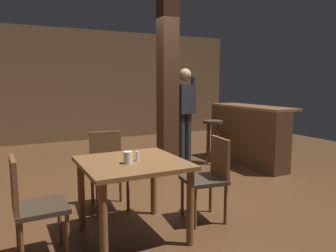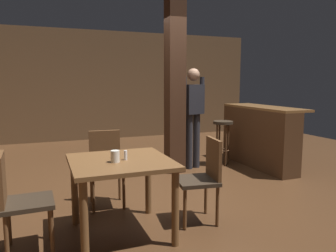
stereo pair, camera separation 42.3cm
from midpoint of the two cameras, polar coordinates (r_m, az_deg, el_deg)
ground_plane at (r=4.71m, az=-2.10°, el=-10.82°), size 10.80×10.80×0.00m
wall_back at (r=8.76m, az=-14.71°, el=6.83°), size 8.00×0.10×2.80m
pillar at (r=5.37m, az=-2.33°, el=6.68°), size 0.28×0.28×2.80m
dining_table at (r=3.19m, az=-10.06°, el=-8.21°), size 0.95×0.95×0.75m
chair_north at (r=4.03m, az=-13.45°, el=-6.72°), size 0.45×0.45×0.89m
chair_west at (r=3.07m, az=-26.61°, el=-11.94°), size 0.43×0.43×0.89m
chair_east at (r=3.57m, az=3.95°, el=-8.40°), size 0.47×0.47×0.89m
napkin_cup at (r=3.06m, az=-10.96°, el=-5.44°), size 0.08×0.08×0.11m
salt_shaker at (r=3.14m, az=-9.24°, el=-5.24°), size 0.03×0.03×0.09m
standing_person at (r=5.63m, az=0.79°, el=2.68°), size 0.47×0.28×1.72m
bar_counter at (r=6.07m, az=11.72°, el=-1.49°), size 0.56×1.76×1.07m
bar_stool_near at (r=5.98m, az=5.82°, el=-0.94°), size 0.36×0.36×0.80m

